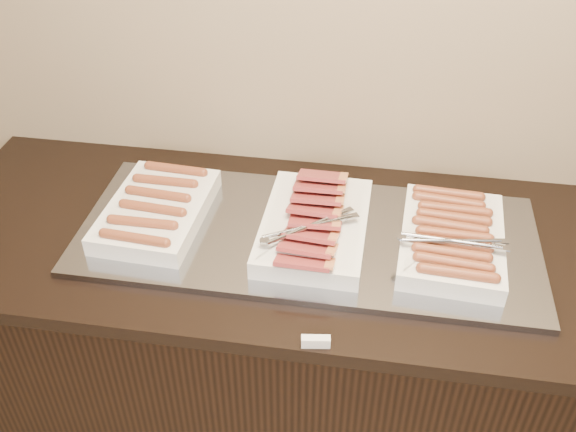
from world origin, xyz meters
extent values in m
cube|color=#9E896B|center=(0.00, 2.50, 1.40)|extent=(6.00, 0.05, 2.80)
cube|color=black|center=(0.00, 2.13, 0.43)|extent=(2.00, 0.70, 0.86)
cube|color=black|center=(0.00, 2.13, 0.88)|extent=(2.06, 0.76, 0.04)
cube|color=gray|center=(0.00, 2.13, 0.91)|extent=(1.20, 0.50, 0.02)
cube|color=white|center=(-0.41, 2.13, 0.95)|extent=(0.26, 0.38, 0.05)
cylinder|color=brown|center=(-0.41, 1.97, 0.98)|extent=(0.17, 0.04, 0.03)
cylinder|color=brown|center=(-0.41, 2.04, 0.98)|extent=(0.17, 0.03, 0.03)
cylinder|color=brown|center=(-0.40, 2.10, 0.98)|extent=(0.17, 0.04, 0.03)
cylinder|color=brown|center=(-0.41, 2.16, 0.98)|extent=(0.17, 0.04, 0.03)
cylinder|color=brown|center=(-0.41, 2.22, 0.98)|extent=(0.17, 0.03, 0.03)
cylinder|color=brown|center=(-0.40, 2.29, 0.98)|extent=(0.17, 0.04, 0.03)
cube|color=white|center=(0.02, 2.13, 0.95)|extent=(0.27, 0.41, 0.05)
cube|color=#AE3847|center=(0.02, 1.96, 0.97)|extent=(0.14, 0.09, 0.04)
cube|color=#AE3847|center=(0.02, 2.01, 0.97)|extent=(0.14, 0.10, 0.04)
cube|color=#AE3847|center=(0.02, 2.06, 0.98)|extent=(0.14, 0.10, 0.04)
cube|color=#AE3847|center=(0.03, 2.11, 0.98)|extent=(0.14, 0.09, 0.04)
cube|color=#AE3847|center=(0.02, 2.15, 0.98)|extent=(0.14, 0.10, 0.04)
cube|color=#AE3847|center=(0.02, 2.20, 0.99)|extent=(0.13, 0.09, 0.04)
cube|color=#AE3847|center=(0.02, 2.25, 0.99)|extent=(0.13, 0.09, 0.04)
cube|color=#AE3847|center=(0.02, 2.30, 0.99)|extent=(0.13, 0.09, 0.04)
cube|color=white|center=(0.37, 2.13, 0.95)|extent=(0.27, 0.39, 0.05)
cylinder|color=brown|center=(0.38, 1.97, 0.98)|extent=(0.17, 0.04, 0.03)
cylinder|color=brown|center=(0.37, 2.01, 0.98)|extent=(0.17, 0.04, 0.03)
cylinder|color=brown|center=(0.36, 2.04, 0.98)|extent=(0.17, 0.04, 0.03)
cylinder|color=brown|center=(0.37, 2.08, 0.98)|extent=(0.17, 0.04, 0.03)
cylinder|color=brown|center=(0.37, 2.11, 0.98)|extent=(0.17, 0.03, 0.03)
cylinder|color=brown|center=(0.36, 2.15, 0.98)|extent=(0.17, 0.04, 0.03)
cylinder|color=brown|center=(0.38, 2.18, 0.98)|extent=(0.17, 0.04, 0.03)
cylinder|color=brown|center=(0.38, 2.22, 0.98)|extent=(0.17, 0.03, 0.03)
cylinder|color=brown|center=(0.36, 2.25, 0.98)|extent=(0.17, 0.04, 0.03)
cylinder|color=brown|center=(0.37, 2.29, 0.98)|extent=(0.17, 0.04, 0.03)
cube|color=white|center=(0.07, 1.77, 0.91)|extent=(0.07, 0.03, 0.03)
camera|label=1|loc=(0.16, 0.83, 1.99)|focal=40.00mm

